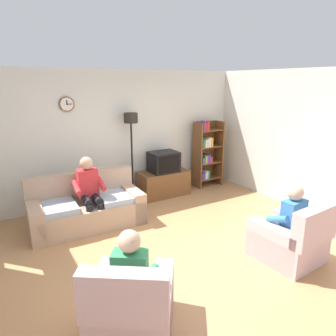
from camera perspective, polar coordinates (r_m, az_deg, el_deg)
name	(u,v)px	position (r m, az deg, el deg)	size (l,w,h in m)	color
ground_plane	(189,250)	(4.88, 3.86, -14.71)	(12.00, 12.00, 0.00)	#B27F51
back_wall_assembly	(118,136)	(6.66, -9.07, 5.82)	(6.20, 0.17, 2.70)	silver
right_wall	(318,143)	(6.41, 25.73, 4.07)	(0.12, 5.80, 2.70)	silver
couch	(86,208)	(5.67, -14.70, -7.18)	(1.93, 0.95, 0.90)	tan
tv_stand	(163,183)	(6.92, -0.88, -2.80)	(1.10, 0.56, 0.55)	brown
tv	(164,162)	(6.76, -0.79, 1.14)	(0.60, 0.49, 0.44)	black
bookshelf	(206,153)	(7.50, 6.96, 2.75)	(0.68, 0.36, 1.57)	brown
floor_lamp	(131,133)	(6.43, -6.75, 6.45)	(0.28, 0.28, 1.85)	black
armchair_near_window	(132,306)	(3.42, -6.69, -23.85)	(1.16, 1.18, 0.90)	beige
armchair_near_bookshelf	(290,241)	(4.83, 21.44, -12.27)	(0.86, 0.94, 0.90)	beige
person_on_couch	(90,189)	(5.45, -14.17, -3.75)	(0.52, 0.55, 1.24)	red
person_in_left_armchair	(132,274)	(3.30, -6.58, -18.64)	(0.61, 0.64, 1.12)	#338C59
person_in_right_armchair	(287,218)	(4.74, 20.92, -8.53)	(0.53, 0.56, 1.12)	#3372B2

